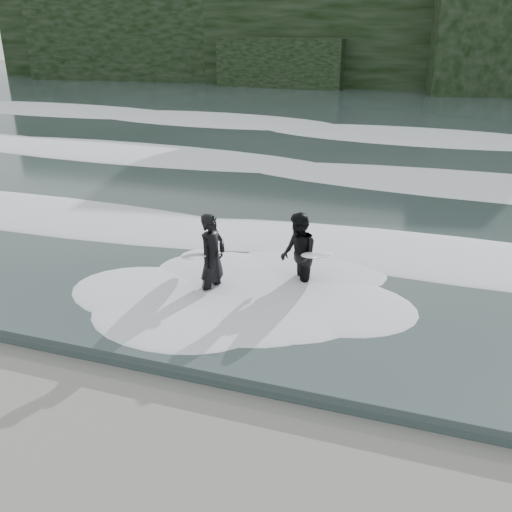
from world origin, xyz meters
name	(u,v)px	position (x,y,z in m)	size (l,w,h in m)	color
sea	(354,119)	(0.00, 29.00, 0.15)	(90.00, 52.00, 0.30)	#344140
headland	(394,23)	(0.00, 46.00, 5.00)	(70.00, 9.00, 10.00)	black
foam_near	(229,232)	(0.00, 9.00, 0.40)	(60.00, 3.20, 0.20)	white
foam_mid	(296,169)	(0.00, 16.00, 0.42)	(60.00, 4.00, 0.24)	white
foam_far	(341,126)	(0.00, 25.00, 0.45)	(60.00, 4.80, 0.30)	white
surfer_left	(210,258)	(0.76, 5.90, 1.01)	(1.31, 2.19, 2.00)	black
surfer_right	(300,255)	(2.51, 6.80, 0.95)	(1.25, 2.03, 1.89)	black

